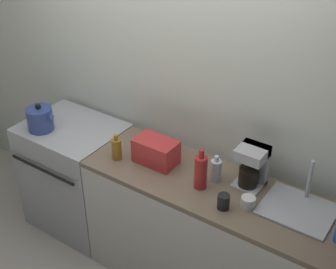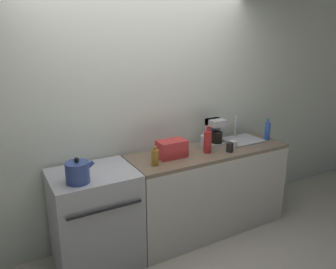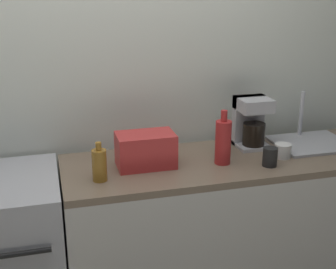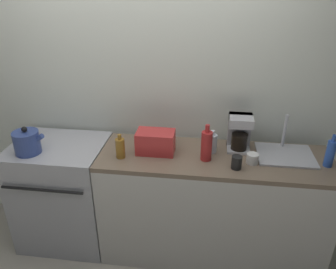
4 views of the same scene
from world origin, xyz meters
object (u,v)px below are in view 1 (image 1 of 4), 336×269
at_px(stove, 77,175).
at_px(cup_black, 223,202).
at_px(bottle_clear, 216,170).
at_px(bottle_red, 201,172).
at_px(bottle_amber, 117,149).
at_px(kettle, 40,119).
at_px(cup_white, 248,202).
at_px(toaster, 156,151).
at_px(coffee_maker, 252,165).

height_order(stove, cup_black, cup_black).
distance_m(bottle_clear, bottle_red, 0.13).
height_order(bottle_clear, bottle_amber, bottle_amber).
xyz_separation_m(kettle, bottle_red, (1.36, 0.08, 0.03)).
bearing_deg(cup_white, cup_black, -143.56).
xyz_separation_m(toaster, bottle_red, (0.39, -0.07, 0.03)).
relative_size(bottle_red, cup_white, 3.21).
distance_m(bottle_amber, bottle_red, 0.64).
height_order(bottle_amber, bottle_red, bottle_red).
relative_size(coffee_maker, bottle_clear, 1.55).
xyz_separation_m(bottle_amber, cup_black, (0.85, -0.04, -0.03)).
height_order(toaster, cup_black, toaster).
xyz_separation_m(bottle_clear, cup_black, (0.17, -0.22, -0.03)).
bearing_deg(cup_white, bottle_clear, 156.23).
height_order(kettle, toaster, kettle).
bearing_deg(cup_black, toaster, 165.11).
xyz_separation_m(stove, bottle_amber, (0.56, -0.12, 0.54)).
relative_size(toaster, bottle_amber, 1.52).
distance_m(stove, toaster, 0.98).
xyz_separation_m(stove, cup_white, (1.54, -0.08, 0.50)).
bearing_deg(cup_black, stove, 173.38).
xyz_separation_m(bottle_red, cup_white, (0.34, -0.01, -0.08)).
bearing_deg(coffee_maker, cup_white, -67.69).
height_order(bottle_clear, bottle_red, bottle_red).
bearing_deg(coffee_maker, bottle_amber, -163.68).
relative_size(stove, bottle_red, 3.34).
relative_size(coffee_maker, cup_black, 2.92).
relative_size(coffee_maker, cup_white, 3.22).
distance_m(kettle, bottle_red, 1.36).
height_order(bottle_red, cup_black, bottle_red).
xyz_separation_m(kettle, toaster, (0.97, 0.14, -0.00)).
height_order(coffee_maker, cup_black, coffee_maker).
relative_size(toaster, cup_black, 3.00).
bearing_deg(toaster, bottle_red, -9.53).
xyz_separation_m(bottle_amber, bottle_red, (0.63, 0.05, 0.04)).
xyz_separation_m(stove, cup_black, (1.42, -0.16, 0.51)).
distance_m(bottle_amber, cup_black, 0.85).
distance_m(stove, bottle_red, 1.33).
height_order(bottle_red, cup_white, bottle_red).
bearing_deg(coffee_maker, cup_black, -95.83).
bearing_deg(stove, bottle_amber, -12.07).
xyz_separation_m(cup_black, cup_white, (0.12, 0.09, -0.01)).
height_order(toaster, bottle_clear, bottle_clear).
bearing_deg(coffee_maker, kettle, -170.04).
bearing_deg(cup_black, bottle_clear, 128.80).
bearing_deg(bottle_amber, toaster, 25.42).
relative_size(bottle_amber, cup_white, 2.17).
distance_m(bottle_red, cup_black, 0.25).
bearing_deg(toaster, cup_white, -5.77).
distance_m(toaster, bottle_amber, 0.27).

